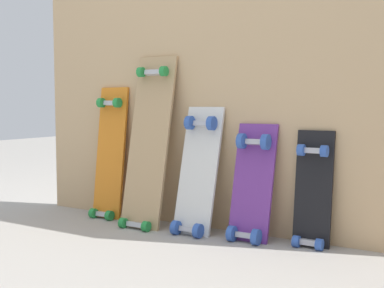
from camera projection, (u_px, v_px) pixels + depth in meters
name	position (u px, v px, depth m)	size (l,w,h in m)	color
ground_plane	(199.00, 229.00, 2.52)	(12.00, 12.00, 0.00)	#9E9991
plywood_wall_panel	(206.00, 73.00, 2.51)	(2.09, 0.04, 1.57)	tan
skateboard_orange	(110.00, 159.00, 2.77)	(0.19, 0.16, 0.79)	orange
skateboard_natural	(148.00, 148.00, 2.57)	(0.23, 0.25, 0.95)	tan
skateboard_white	(197.00, 176.00, 2.44)	(0.20, 0.23, 0.68)	silver
skateboard_purple	(251.00, 188.00, 2.31)	(0.20, 0.20, 0.60)	#6B338C
skateboard_black	(313.00, 196.00, 2.20)	(0.17, 0.13, 0.58)	black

